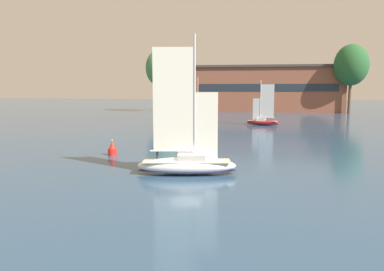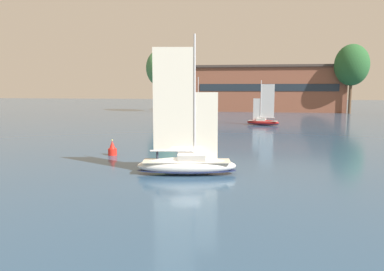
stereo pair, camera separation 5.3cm
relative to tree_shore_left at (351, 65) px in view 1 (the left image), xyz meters
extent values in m
plane|color=#2D4C6B|center=(-33.58, -82.24, -13.86)|extent=(400.00, 400.00, 0.00)
cube|color=brown|center=(-23.42, 9.05, -7.04)|extent=(45.90, 15.38, 13.64)
cube|color=#1E2833|center=(-23.42, 1.28, -6.36)|extent=(41.31, 0.10, 2.18)
cube|color=#423833|center=(-23.42, 9.05, 0.12)|extent=(47.10, 16.58, 0.70)
cylinder|color=brown|center=(0.00, 0.00, -8.52)|extent=(0.86, 0.86, 10.69)
ellipsoid|color=#285B2D|center=(0.00, 0.00, 0.06)|extent=(9.62, 9.62, 11.76)
cylinder|color=brown|center=(-55.52, -1.85, -8.73)|extent=(0.82, 0.82, 10.27)
ellipsoid|color=#477F47|center=(-55.52, -1.85, -0.49)|extent=(9.24, 9.24, 11.29)
ellipsoid|color=white|center=(-33.58, -82.24, -13.11)|extent=(9.08, 3.79, 1.50)
ellipsoid|color=#19234C|center=(-33.58, -82.24, -13.52)|extent=(9.17, 3.83, 0.18)
cube|color=beige|center=(-33.58, -82.24, -12.67)|extent=(7.97, 3.24, 0.06)
cube|color=beige|center=(-33.14, -82.17, -12.33)|extent=(2.70, 2.09, 0.62)
cylinder|color=silver|center=(-32.88, -82.13, -7.14)|extent=(0.18, 0.18, 11.00)
cylinder|color=silver|center=(-34.84, -82.44, -11.76)|extent=(3.94, 0.76, 0.15)
cube|color=silver|center=(-34.68, -82.41, -7.25)|extent=(3.60, 0.59, 9.02)
cube|color=silver|center=(-31.83, -81.97, -9.62)|extent=(1.92, 0.32, 6.05)
cylinder|color=#232838|center=(-36.23, -82.36, -12.22)|extent=(0.23, 0.23, 0.85)
cylinder|color=#262628|center=(-36.23, -82.36, -11.47)|extent=(0.39, 0.39, 0.65)
sphere|color=tan|center=(-36.23, -82.36, -11.02)|extent=(0.24, 0.24, 0.24)
ellipsoid|color=#194C47|center=(-42.43, -17.50, -13.24)|extent=(7.57, 4.83, 1.25)
ellipsoid|color=#19234C|center=(-42.43, -17.50, -13.58)|extent=(7.65, 4.88, 0.15)
cube|color=silver|center=(-42.43, -17.50, -12.86)|extent=(6.63, 4.18, 0.06)
cube|color=beige|center=(-42.09, -17.35, -12.57)|extent=(2.47, 2.15, 0.52)
cylinder|color=silver|center=(-41.89, -17.27, -8.23)|extent=(0.15, 0.15, 9.20)
cylinder|color=silver|center=(-43.41, -17.93, -12.10)|extent=(3.09, 1.44, 0.13)
cylinder|color=white|center=(-43.41, -17.93, -12.01)|extent=(2.81, 1.38, 0.20)
ellipsoid|color=maroon|center=(-25.70, -37.68, -13.31)|extent=(6.76, 3.27, 1.11)
ellipsoid|color=#19234C|center=(-25.70, -37.68, -13.61)|extent=(6.83, 3.30, 0.13)
cube|color=#BCB7A8|center=(-25.70, -37.68, -12.97)|extent=(5.93, 2.80, 0.06)
cube|color=silver|center=(-26.01, -37.61, -12.71)|extent=(2.07, 1.66, 0.46)
cylinder|color=silver|center=(-26.20, -37.56, -8.87)|extent=(0.13, 0.13, 8.15)
cylinder|color=silver|center=(-24.78, -37.90, -12.29)|extent=(2.88, 0.78, 0.11)
cube|color=white|center=(-24.89, -37.87, -8.95)|extent=(2.63, 0.65, 6.68)
cube|color=white|center=(-27.00, -37.37, -10.70)|extent=(1.40, 0.35, 4.48)
cylinder|color=red|center=(-43.53, -74.47, -13.49)|extent=(0.99, 0.99, 0.74)
cone|color=red|center=(-43.53, -74.47, -12.67)|extent=(0.74, 0.74, 0.90)
sphere|color=#F2F266|center=(-43.53, -74.47, -12.14)|extent=(0.16, 0.16, 0.16)
camera|label=1|loc=(-27.97, -114.46, -6.12)|focal=35.00mm
camera|label=2|loc=(-27.92, -114.45, -6.12)|focal=35.00mm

